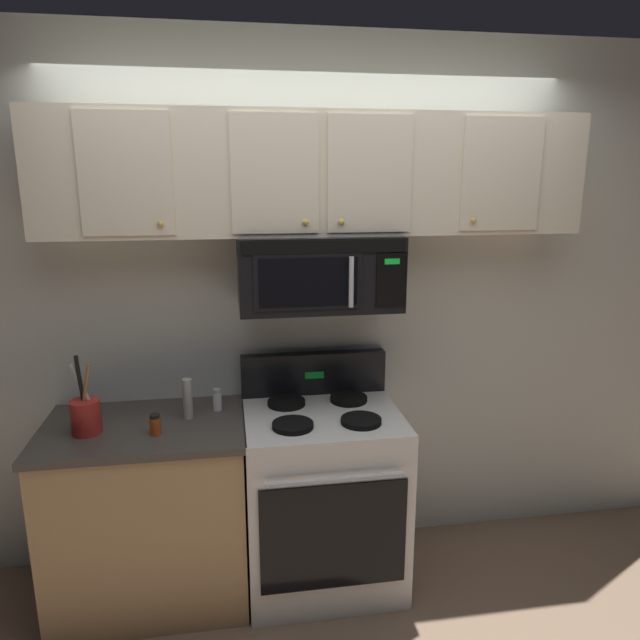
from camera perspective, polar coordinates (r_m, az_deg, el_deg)
The scene contains 10 objects.
ground_plane at distance 2.98m, azimuth 1.70°, elevation -28.57°, with size 8.00×8.00×0.00m, color #7A604C.
back_wall at distance 3.06m, azimuth -0.89°, elevation 1.32°, with size 5.20×0.10×2.70m, color silver.
stove_range at distance 3.04m, azimuth 0.21°, elevation -16.66°, with size 0.76×0.69×1.12m.
over_range_microwave at distance 2.77m, azimuth -0.17°, elevation 4.77°, with size 0.76×0.43×0.35m.
upper_cabinets at distance 2.77m, azimuth -0.28°, elevation 14.10°, with size 2.50×0.36×0.55m.
counter_segment at distance 3.05m, azimuth -16.35°, elevation -17.51°, with size 0.93×0.65×0.90m.
utensil_crock_red at distance 2.81m, azimuth -22.06°, elevation -8.55°, with size 0.13×0.13×0.37m.
salt_shaker at distance 2.91m, azimuth -10.07°, elevation -7.72°, with size 0.04×0.04×0.11m.
pepper_mill at distance 2.83m, azimuth -12.88°, elevation -7.54°, with size 0.04×0.04×0.19m, color #B7B2A8.
spice_jar at distance 2.71m, azimuth -15.88°, elevation -9.85°, with size 0.05×0.05×0.09m.
Camera 1 is at (-0.43, -2.16, 2.01)m, focal length 32.56 mm.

